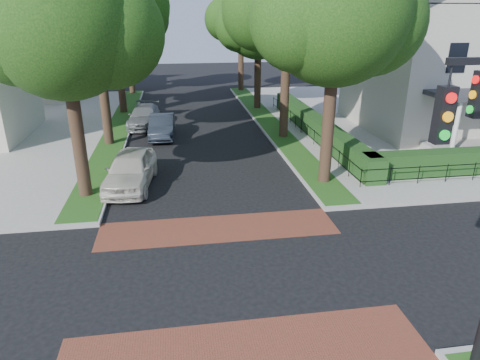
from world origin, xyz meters
The scene contains 20 objects.
ground centered at (0.00, 0.00, 0.00)m, with size 120.00×120.00×0.00m, color black.
sidewalk_ne centered at (19.50, 19.00, 0.07)m, with size 30.00×30.00×0.15m, color gray.
crosswalk_far centered at (0.00, 3.20, 0.01)m, with size 9.00×2.20×0.01m, color brown.
crosswalk_near centered at (0.00, -3.20, 0.01)m, with size 9.00×2.20×0.01m, color brown.
grass_strip_ne centered at (5.40, 19.10, 0.16)m, with size 1.60×29.80×0.02m, color #1B4915.
grass_strip_nw centered at (-5.40, 19.10, 0.16)m, with size 1.60×29.80×0.02m, color #1B4915.
tree_right_near centered at (5.60, 7.24, 7.63)m, with size 7.75×6.67×10.66m.
tree_right_mid centered at (5.61, 15.25, 7.99)m, with size 8.25×7.09×11.22m.
tree_right_far centered at (5.60, 24.22, 6.91)m, with size 7.25×6.23×9.74m.
tree_right_back centered at (5.60, 33.23, 7.27)m, with size 7.50×6.45×10.20m.
tree_left_near centered at (-5.40, 7.23, 7.27)m, with size 7.50×6.45×10.20m.
tree_left_far centered at (-5.40, 24.22, 7.12)m, with size 7.00×6.02×9.86m.
tree_left_back centered at (-5.40, 33.24, 7.41)m, with size 7.75×6.66×10.44m.
hedge_main_road centered at (7.70, 15.00, 0.75)m, with size 1.00×18.00×1.20m, color #153D16.
fence_main_road centered at (6.90, 15.00, 0.60)m, with size 0.06×18.00×0.90m, color black, non-canonical shape.
house_victorian centered at (17.51, 15.92, 6.02)m, with size 13.00×13.05×12.48m.
house_left_far centered at (-15.49, 31.99, 5.04)m, with size 10.00×9.00×10.14m.
parked_car_front centered at (-3.60, 8.09, 0.84)m, with size 1.99×4.95×1.69m, color silver.
parked_car_middle centered at (-2.30, 16.49, 0.73)m, with size 1.54×4.41×1.45m, color #202731.
parked_car_rear centered at (-3.60, 19.69, 0.73)m, with size 2.04×5.02×1.46m, color slate.
Camera 1 is at (-1.38, -11.25, 7.71)m, focal length 32.00 mm.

